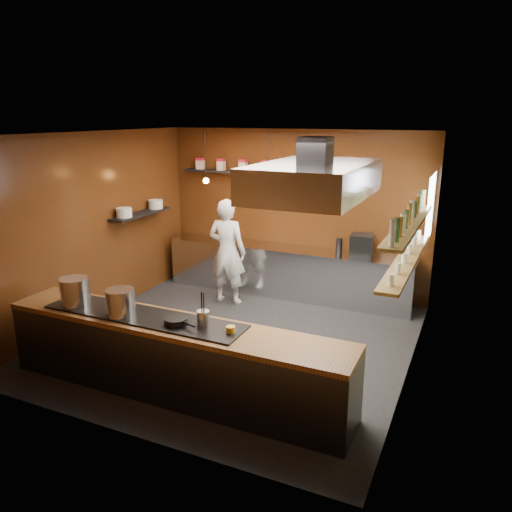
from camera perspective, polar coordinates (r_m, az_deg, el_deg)
The scene contains 26 objects.
floor at distance 7.57m, azimuth -2.51°, elevation -9.56°, with size 5.00×5.00×0.00m, color black.
back_wall at distance 9.29m, azimuth 4.39°, elevation 5.01°, with size 5.00×5.00×0.00m, color black.
left_wall at distance 8.46m, azimuth -17.94°, elevation 3.19°, with size 5.00×5.00×0.00m, color black.
right_wall at distance 6.36m, azimuth 17.87°, elevation -0.88°, with size 5.00×5.00×0.00m, color brown.
ceiling at distance 6.84m, azimuth -2.82°, elevation 13.78°, with size 5.00×5.00×0.00m, color silver.
window_pane at distance 7.92m, azimuth 19.30°, elevation 5.20°, with size 1.00×1.00×0.00m, color white.
prep_counter at distance 9.25m, azimuth 3.54°, elevation -1.74°, with size 4.60×0.65×0.90m, color silver.
pass_counter at distance 6.13m, azimuth -9.50°, elevation -11.37°, with size 4.40×0.72×0.94m.
tin_shelf at distance 9.41m, azimuth -1.04°, elevation 9.50°, with size 2.60×0.26×0.04m, color black.
plate_shelf at distance 9.10m, azimuth -13.02°, elevation 4.73°, with size 0.30×1.40×0.04m, color black.
bottle_shelf_upper at distance 6.56m, azimuth 17.12°, elevation 3.49°, with size 0.26×2.80×0.04m, color olive.
bottle_shelf_lower at distance 6.67m, azimuth 16.80°, elevation -0.45°, with size 0.26×2.80×0.04m, color olive.
extractor_hood at distance 6.01m, azimuth 6.69°, elevation 8.66°, with size 1.20×2.00×0.72m.
pendant_left at distance 9.06m, azimuth -5.75°, elevation 8.87°, with size 0.10×0.10×0.95m.
pendant_right at distance 8.53m, azimuth 1.33°, elevation 8.50°, with size 0.10×0.10×0.95m.
storage_tins at distance 9.33m, azimuth -0.20°, elevation 10.26°, with size 2.43×0.13×0.22m.
plate_stacks at distance 9.08m, azimuth -13.06°, elevation 5.35°, with size 0.26×1.16×0.16m.
bottles at distance 6.53m, azimuth 17.22°, elevation 4.68°, with size 0.06×2.66×0.24m.
wine_glasses at distance 6.65m, azimuth 16.85°, elevation 0.25°, with size 0.07×2.37×0.13m.
stockpot_large at distance 6.65m, azimuth -19.98°, elevation -3.84°, with size 0.36×0.36×0.35m, color silver.
stockpot_small at distance 6.16m, azimuth -15.23°, elevation -5.12°, with size 0.34×0.34×0.32m, color silver.
utensil_crock at distance 5.70m, azimuth -6.06°, elevation -7.12°, with size 0.14×0.14×0.18m, color silver.
frying_pan at distance 5.82m, azimuth -9.11°, elevation -7.35°, with size 0.45×0.28×0.07m.
butter_jar at distance 5.55m, azimuth -2.91°, elevation -8.47°, with size 0.10×0.10×0.09m, color gold.
espresso_machine at distance 8.73m, azimuth 11.97°, elevation 1.21°, with size 0.38×0.36×0.38m, color black.
chef at distance 8.73m, azimuth -3.31°, elevation 0.49°, with size 0.68×0.45×1.87m, color silver.
Camera 1 is at (3.12, -6.08, 3.26)m, focal length 35.00 mm.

